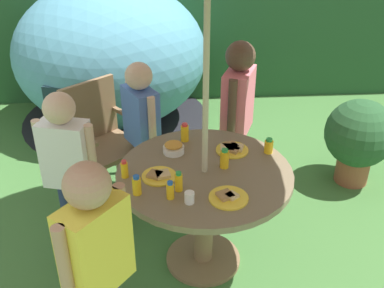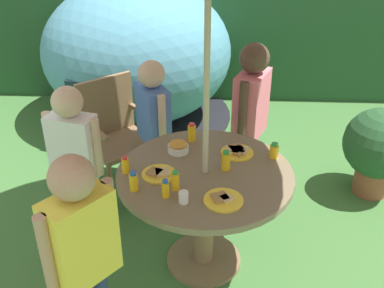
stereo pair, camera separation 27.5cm
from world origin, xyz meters
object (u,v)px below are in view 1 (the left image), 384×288
object	(u,v)px
snack_bowl	(174,148)
plate_center_back	(228,197)
juice_bottle_mid_left	(125,169)
juice_bottle_front_edge	(269,146)
garden_table	(204,192)
wooden_chair	(100,134)
juice_bottle_far_right	(137,185)
juice_bottle_near_right	(185,133)
cup_near	(189,198)
juice_bottle_near_left	(179,182)
dome_tent	(111,55)
child_in_pink_shirt	(238,102)
plate_mid_right	(232,149)
child_in_yellow_shirt	(96,247)
juice_bottle_center_front	(170,190)
child_in_blue_shirt	(141,117)
child_in_white_shirt	(66,154)
potted_plant	(359,136)
plate_back_edge	(159,176)
juice_bottle_far_left	(224,159)

from	to	relation	value
snack_bowl	plate_center_back	distance (m)	0.61
plate_center_back	juice_bottle_mid_left	bearing A→B (deg)	156.43
snack_bowl	juice_bottle_front_edge	bearing A→B (deg)	-3.62
garden_table	wooden_chair	bearing A→B (deg)	130.03
garden_table	juice_bottle_far_right	distance (m)	0.51
juice_bottle_near_right	cup_near	bearing A→B (deg)	-90.95
wooden_chair	juice_bottle_near_left	size ratio (longest dim) A/B	7.62
dome_tent	cup_near	bearing A→B (deg)	-59.39
snack_bowl	juice_bottle_front_edge	xyz separation A→B (m)	(0.63, -0.04, 0.01)
child_in_pink_shirt	plate_mid_right	size ratio (longest dim) A/B	6.07
child_in_yellow_shirt	cup_near	world-z (taller)	child_in_yellow_shirt
juice_bottle_center_front	plate_mid_right	bearing A→B (deg)	49.76
child_in_blue_shirt	juice_bottle_front_edge	size ratio (longest dim) A/B	11.47
garden_table	juice_bottle_center_front	bearing A→B (deg)	-129.54
juice_bottle_near_left	child_in_white_shirt	bearing A→B (deg)	149.74
juice_bottle_center_front	snack_bowl	bearing A→B (deg)	86.01
juice_bottle_front_edge	juice_bottle_near_right	bearing A→B (deg)	160.13
garden_table	plate_mid_right	size ratio (longest dim) A/B	5.08
garden_table	juice_bottle_center_front	distance (m)	0.41
juice_bottle_center_front	cup_near	world-z (taller)	juice_bottle_center_front
juice_bottle_near_right	juice_bottle_near_left	bearing A→B (deg)	-96.47
plate_mid_right	juice_bottle_near_right	distance (m)	0.35
wooden_chair	child_in_yellow_shirt	bearing A→B (deg)	-123.75
garden_table	juice_bottle_front_edge	distance (m)	0.53
potted_plant	child_in_pink_shirt	size ratio (longest dim) A/B	0.58
juice_bottle_center_front	child_in_white_shirt	bearing A→B (deg)	143.52
potted_plant	juice_bottle_far_right	size ratio (longest dim) A/B	6.16
plate_center_back	plate_back_edge	xyz separation A→B (m)	(-0.39, 0.25, 0.00)
juice_bottle_near_right	dome_tent	bearing A→B (deg)	109.62
juice_bottle_mid_left	juice_bottle_front_edge	size ratio (longest dim) A/B	1.12
child_in_pink_shirt	juice_bottle_mid_left	world-z (taller)	child_in_pink_shirt
plate_mid_right	plate_center_back	size ratio (longest dim) A/B	0.95
wooden_chair	snack_bowl	xyz separation A→B (m)	(0.58, -0.68, 0.25)
child_in_blue_shirt	juice_bottle_near_right	size ratio (longest dim) A/B	9.05
plate_mid_right	juice_bottle_center_front	world-z (taller)	juice_bottle_center_front
child_in_blue_shirt	plate_center_back	xyz separation A→B (m)	(0.52, -1.05, -0.00)
wooden_chair	cup_near	world-z (taller)	wooden_chair
garden_table	dome_tent	size ratio (longest dim) A/B	0.44
potted_plant	snack_bowl	distance (m)	1.75
potted_plant	juice_bottle_center_front	distance (m)	2.02
potted_plant	juice_bottle_far_left	bearing A→B (deg)	-145.73
child_in_white_shirt	juice_bottle_far_left	world-z (taller)	child_in_white_shirt
plate_center_back	cup_near	world-z (taller)	cup_near
child_in_yellow_shirt	juice_bottle_far_left	xyz separation A→B (m)	(0.71, 0.76, -0.01)
juice_bottle_far_right	juice_bottle_center_front	world-z (taller)	juice_bottle_far_right
child_in_yellow_shirt	plate_mid_right	bearing A→B (deg)	-0.47
juice_bottle_far_left	plate_center_back	bearing A→B (deg)	-93.20
juice_bottle_far_right	cup_near	world-z (taller)	juice_bottle_far_right
juice_bottle_near_right	juice_bottle_front_edge	xyz separation A→B (m)	(0.55, -0.20, -0.01)
plate_center_back	juice_bottle_center_front	xyz separation A→B (m)	(-0.33, 0.03, 0.04)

